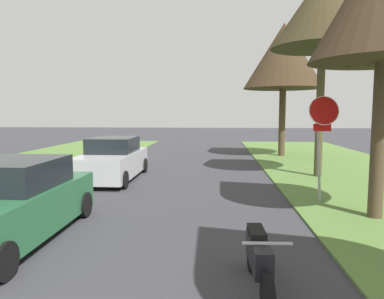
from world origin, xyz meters
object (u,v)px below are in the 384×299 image
street_tree_right_mid_b (323,10)px  parked_sedan_silver (112,160)px  street_tree_right_far (284,56)px  parked_sedan_green (10,204)px  stop_sign_far (322,126)px  parked_motorcycle (259,259)px

street_tree_right_mid_b → parked_sedan_silver: bearing=-173.1°
street_tree_right_far → parked_sedan_green: size_ratio=1.69×
stop_sign_far → parked_sedan_silver: stop_sign_far is taller
street_tree_right_mid_b → parked_motorcycle: 11.40m
stop_sign_far → parked_motorcycle: size_ratio=1.42×
street_tree_right_mid_b → parked_sedan_silver: size_ratio=1.75×
stop_sign_far → street_tree_right_mid_b: (1.03, 4.03, 4.16)m
street_tree_right_far → parked_motorcycle: 17.07m
street_tree_right_far → parked_motorcycle: size_ratio=3.64×
parked_sedan_green → parked_motorcycle: parked_sedan_green is taller
parked_sedan_silver → stop_sign_far: bearing=-24.3°
street_tree_right_far → stop_sign_far: bearing=-94.2°
parked_sedan_silver → street_tree_right_far: bearing=45.2°
street_tree_right_mid_b → street_tree_right_far: size_ratio=1.03×
stop_sign_far → street_tree_right_far: street_tree_right_far is taller
stop_sign_far → street_tree_right_far: bearing=85.8°
street_tree_right_mid_b → street_tree_right_far: (-0.23, 6.75, -0.64)m
parked_motorcycle → street_tree_right_mid_b: bearing=70.3°
parked_sedan_silver → parked_motorcycle: (4.56, -8.28, -0.24)m
stop_sign_far → parked_sedan_green: (-6.92, -3.44, -1.43)m
stop_sign_far → parked_sedan_green: size_ratio=0.66×
stop_sign_far → parked_sedan_green: 7.85m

